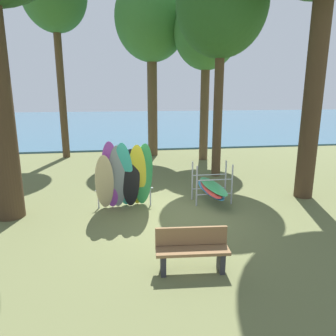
{
  "coord_description": "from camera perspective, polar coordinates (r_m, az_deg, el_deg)",
  "views": [
    {
      "loc": [
        -1.27,
        -8.14,
        3.39
      ],
      "look_at": [
        0.15,
        1.15,
        1.1
      ],
      "focal_mm": 33.72,
      "sensor_mm": 36.0,
      "label": 1
    }
  ],
  "objects": [
    {
      "name": "ground_plane",
      "position": [
        8.91,
        0.18,
        -8.67
      ],
      "size": [
        80.0,
        80.0,
        0.0
      ],
      "primitive_type": "plane",
      "color": "#60663D"
    },
    {
      "name": "lake_water",
      "position": [
        36.41,
        -6.7,
        8.35
      ],
      "size": [
        80.0,
        36.0,
        0.1
      ],
      "primitive_type": "cube",
      "color": "#38607A",
      "rests_on": "ground"
    },
    {
      "name": "tree_mid_behind",
      "position": [
        13.15,
        9.7,
        27.17
      ],
      "size": [
        3.41,
        3.41,
        8.51
      ],
      "color": "#4C3823",
      "rests_on": "ground"
    },
    {
      "name": "tree_far_left_back",
      "position": [
        16.14,
        6.96,
        23.04
      ],
      "size": [
        3.08,
        3.08,
        7.9
      ],
      "color": "brown",
      "rests_on": "ground"
    },
    {
      "name": "tree_deep_back",
      "position": [
        17.29,
        -3.01,
        25.11
      ],
      "size": [
        3.65,
        3.65,
        9.02
      ],
      "color": "brown",
      "rests_on": "ground"
    },
    {
      "name": "leaning_board_pile",
      "position": [
        9.05,
        -7.88,
        -1.76
      ],
      "size": [
        1.71,
        1.11,
        2.13
      ],
      "color": "#C6B289",
      "rests_on": "ground"
    },
    {
      "name": "board_storage_rack",
      "position": [
        9.96,
        7.85,
        -3.49
      ],
      "size": [
        1.15,
        2.12,
        1.25
      ],
      "color": "#9EA0A5",
      "rests_on": "ground"
    },
    {
      "name": "park_bench",
      "position": [
        6.26,
        4.36,
        -14.37
      ],
      "size": [
        1.43,
        0.51,
        0.85
      ],
      "color": "#2D2D33",
      "rests_on": "ground"
    }
  ]
}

